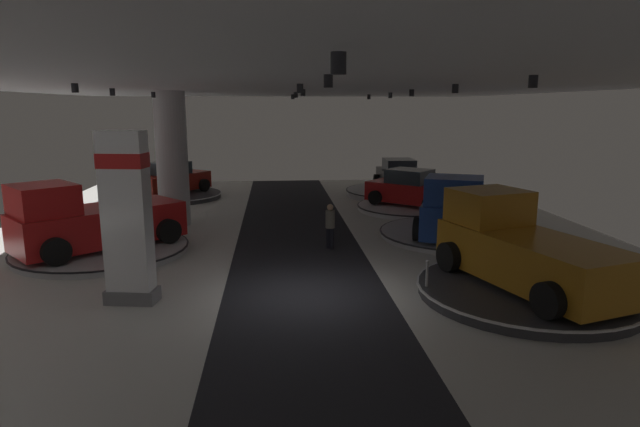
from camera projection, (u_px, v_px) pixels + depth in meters
name	position (u px, v px, depth m)	size (l,w,h in m)	color
ground	(306.00, 296.00, 14.03)	(24.00, 44.00, 0.06)	silver
ceiling_with_spotlights	(305.00, 79.00, 12.92)	(24.00, 44.00, 0.39)	silver
column_left	(172.00, 159.00, 21.81)	(1.28, 1.28, 5.50)	silver
brand_sign_pylon	(127.00, 216.00, 13.09)	(1.35, 0.84, 4.33)	slate
display_platform_near_right	(527.00, 291.00, 13.87)	(5.72, 5.72, 0.29)	#333338
pickup_truck_near_right	(521.00, 248.00, 13.95)	(3.83, 5.68, 2.30)	#B77519
display_platform_mid_left	(102.00, 250.00, 17.92)	(5.68, 5.68, 0.24)	#B7B7BC
pickup_truck_mid_left	(90.00, 221.00, 17.49)	(5.40, 5.04, 2.30)	red
display_platform_deep_left	(173.00, 195.00, 28.75)	(5.26, 5.26, 0.27)	#333338
display_car_deep_left	(171.00, 179.00, 28.55)	(3.94, 4.45, 1.71)	maroon
display_platform_deep_right	(398.00, 192.00, 29.50)	(5.76, 5.76, 0.35)	#B7B7BC
display_car_deep_right	(398.00, 176.00, 29.29)	(2.33, 4.29, 1.71)	black
display_platform_far_right	(411.00, 207.00, 25.43)	(5.19, 5.19, 0.25)	silver
display_car_far_right	(411.00, 189.00, 25.28)	(4.30, 4.18, 1.71)	red
display_platform_mid_right	(454.00, 234.00, 20.21)	(5.68, 5.68, 0.22)	#B7B7BC
pickup_truck_mid_right	(455.00, 209.00, 19.71)	(4.16, 5.70, 2.30)	navy
visitor_walking_near	(330.00, 223.00, 18.39)	(0.32, 0.32, 1.59)	black
stanchion_a	(427.00, 283.00, 13.82)	(0.28, 0.28, 1.01)	#333338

